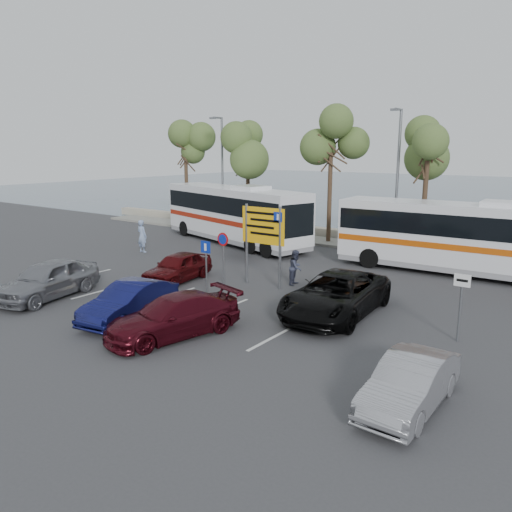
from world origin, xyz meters
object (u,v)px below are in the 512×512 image
Objects in this scene: coach_bus_right at (461,240)px; pedestrian_far at (296,267)px; street_lamp_left at (222,168)px; coach_bus_left at (234,216)px; street_lamp_right at (397,174)px; suv_black at (336,295)px; car_silver_b at (410,383)px; pedestrian_near at (142,236)px; car_blue at (130,301)px; car_silver_a at (48,279)px; car_red at (178,267)px; direction_sign at (263,232)px; car_maroon at (173,316)px.

coach_bus_right reaches higher than pedestrian_far.
street_lamp_left is 0.64× the size of coach_bus_left.
pedestrian_far is at bearing -130.85° from coach_bus_right.
suv_black is (2.49, -12.02, -3.82)m from street_lamp_right.
pedestrian_near is (-19.00, 8.50, 0.34)m from car_silver_b.
pedestrian_far is at bearing 136.47° from car_silver_b.
car_blue is at bearing -143.83° from suv_black.
car_silver_b is (2.50, -14.00, -1.08)m from coach_bus_right.
pedestrian_far is (8.58, -6.27, -0.97)m from coach_bus_left.
car_silver_a is 1.17× the size of car_red.
street_lamp_right is 12.86m from suv_black.
pedestrian_far is (1.07, 1.03, -1.64)m from direction_sign.
car_silver_a is 5.55m from car_red.
direction_sign is at bearing -44.22° from coach_bus_left.
pedestrian_near reaches higher than car_red.
street_lamp_right is 2.05× the size of car_red.
car_silver_b is (20.00, -17.02, -3.98)m from street_lamp_left.
street_lamp_right is 6.15m from coach_bus_right.
car_blue is (6.30, -13.78, -1.09)m from coach_bus_left.
pedestrian_far reaches higher than suv_black.
coach_bus_left is (-7.50, 7.30, -0.67)m from direction_sign.
direction_sign is 2.28× the size of pedestrian_far.
car_red is at bearing -138.30° from coach_bus_right.
car_silver_a is at bearing -158.35° from suv_black.
direction_sign is 2.21m from pedestrian_far.
coach_bus_left is 2.23× the size of suv_black.
coach_bus_left is 15.02m from suv_black.
car_silver_b is (12.60, -5.00, -0.05)m from car_red.
suv_black is (10.49, 5.00, -0.00)m from car_silver_a.
car_silver_b is at bearing -79.88° from coach_bus_right.
street_lamp_left is 0.68× the size of coach_bus_right.
car_red is (-2.40, 4.78, -0.01)m from car_blue.
car_silver_b is at bearing -143.60° from pedestrian_far.
coach_bus_right is 2.90× the size of car_blue.
coach_bus_left is 7.88× the size of pedestrian_far.
car_blue is (-7.70, -13.78, -1.02)m from coach_bus_right.
coach_bus_left is 16.52m from car_maroon.
pedestrian_near is (-14.49, 3.50, 0.19)m from suv_black.
coach_bus_right is (6.50, 7.30, -0.73)m from direction_sign.
pedestrian_near is at bearing -114.44° from coach_bus_left.
car_blue is 0.89× the size of car_maroon.
street_lamp_right reaches higher than car_blue.
car_silver_b is 11.07m from pedestrian_far.
coach_bus_left is at bearing 136.54° from car_maroon.
direction_sign is 11.36m from car_silver_b.
car_maroon is (12.20, -17.02, -3.93)m from street_lamp_left.
car_blue is 10.20m from car_silver_b.
coach_bus_left is 2.71× the size of car_maroon.
pedestrian_near is (-12.00, -8.52, -3.64)m from street_lamp_right.
car_red is 5.41m from pedestrian_far.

